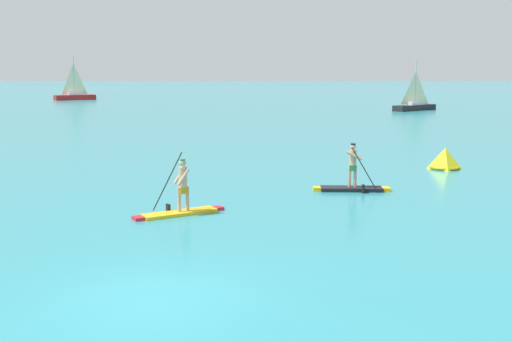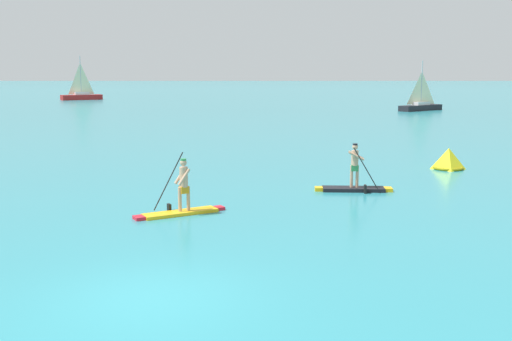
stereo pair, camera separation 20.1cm
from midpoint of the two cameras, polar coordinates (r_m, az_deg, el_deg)
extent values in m
plane|color=teal|center=(12.53, -9.93, -11.67)|extent=(440.00, 440.00, 0.00)
cube|color=yellow|center=(19.30, -7.40, -3.93)|extent=(2.35, 1.68, 0.10)
cube|color=red|center=(18.84, -11.15, -4.36)|extent=(0.46, 0.50, 0.10)
cube|color=red|center=(19.85, -3.85, -3.50)|extent=(0.43, 0.45, 0.10)
cylinder|color=tan|center=(19.21, -7.44, -2.68)|extent=(0.11, 0.11, 0.76)
cylinder|color=tan|center=(19.32, -6.67, -2.60)|extent=(0.11, 0.11, 0.76)
cube|color=orange|center=(19.20, -7.07, -1.79)|extent=(0.33, 0.32, 0.22)
cylinder|color=tan|center=(19.13, -7.09, -0.61)|extent=(0.26, 0.26, 0.62)
sphere|color=tan|center=(19.06, -7.12, 0.71)|extent=(0.21, 0.21, 0.21)
cylinder|color=#338C4C|center=(19.04, -7.13, 0.99)|extent=(0.18, 0.18, 0.06)
cylinder|color=tan|center=(18.97, -7.05, -0.63)|extent=(0.39, 0.27, 0.54)
cylinder|color=tan|center=(19.25, -7.41, -0.49)|extent=(0.39, 0.27, 0.54)
cylinder|color=black|center=(19.38, -8.49, -0.99)|extent=(0.90, 0.56, 1.78)
cube|color=black|center=(19.56, -8.43, -3.56)|extent=(0.17, 0.21, 0.32)
cube|color=black|center=(23.12, 8.58, -1.69)|extent=(2.30, 0.78, 0.13)
cube|color=yellow|center=(23.31, 11.71, -1.69)|extent=(0.30, 0.49, 0.13)
cube|color=yellow|center=(22.99, 5.41, -1.69)|extent=(0.30, 0.42, 0.13)
cylinder|color=tan|center=(23.05, 8.92, -0.53)|extent=(0.11, 0.11, 0.82)
cylinder|color=tan|center=(23.02, 8.41, -0.53)|extent=(0.11, 0.11, 0.82)
cube|color=#338C4C|center=(22.98, 8.69, 0.26)|extent=(0.27, 0.23, 0.22)
cylinder|color=tan|center=(22.93, 8.71, 1.16)|extent=(0.26, 0.26, 0.56)
sphere|color=tan|center=(22.87, 8.74, 2.19)|extent=(0.21, 0.21, 0.21)
cylinder|color=black|center=(22.86, 8.74, 2.42)|extent=(0.18, 0.18, 0.06)
cylinder|color=tan|center=(23.07, 8.79, 1.44)|extent=(0.56, 0.12, 0.34)
cylinder|color=tan|center=(22.77, 8.89, 1.33)|extent=(0.56, 0.12, 0.34)
cylinder|color=black|center=(22.58, 9.71, 0.21)|extent=(0.93, 0.07, 1.52)
cube|color=black|center=(22.72, 9.66, -1.70)|extent=(0.09, 0.20, 0.32)
pyramid|color=yellow|center=(29.05, 16.91, 1.09)|extent=(1.25, 1.25, 0.96)
torus|color=olive|center=(29.11, 16.87, 0.28)|extent=(1.37, 1.37, 0.12)
cube|color=#A51E1E|center=(93.86, -16.49, 6.52)|extent=(5.80, 4.47, 0.72)
cylinder|color=#B2B2B7|center=(93.77, -16.58, 8.45)|extent=(0.12, 0.12, 5.61)
pyramid|color=beige|center=(93.78, -16.57, 8.18)|extent=(2.40, 1.11, 4.54)
cube|color=silver|center=(93.84, -16.51, 6.87)|extent=(2.39, 2.11, 0.43)
cube|color=black|center=(69.33, 14.39, 5.67)|extent=(5.48, 4.74, 0.59)
cylinder|color=#B2B2B7|center=(69.22, 14.48, 7.86)|extent=(0.12, 0.12, 4.73)
pyramid|color=beige|center=(69.23, 14.47, 7.46)|extent=(2.45, 1.19, 3.55)
cube|color=silver|center=(69.30, 14.41, 6.06)|extent=(2.26, 2.07, 0.36)
camera|label=1|loc=(0.10, -90.26, -0.04)|focal=43.17mm
camera|label=2|loc=(0.10, 89.74, 0.04)|focal=43.17mm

